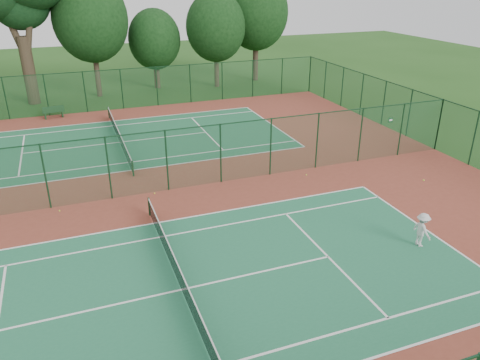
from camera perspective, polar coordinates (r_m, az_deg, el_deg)
ground at (r=26.10m, az=-11.96°, el=-1.69°), size 120.00×120.00×0.00m
red_pad at (r=26.09m, az=-11.96°, el=-1.68°), size 40.00×36.00×0.01m
court_near at (r=18.44m, az=-7.16°, el=-13.14°), size 23.77×10.97×0.01m
court_far at (r=34.40m, az=-14.48°, el=4.47°), size 23.77×10.97×0.01m
fence_north at (r=42.57m, az=-16.29°, el=10.44°), size 40.00×0.09×3.50m
fence_east at (r=34.15m, az=23.09°, el=6.24°), size 0.09×36.00×3.50m
fence_divider at (r=25.40m, az=-12.30°, el=1.89°), size 40.00×0.09×3.50m
tennis_net_near at (r=18.13m, az=-7.25°, el=-11.81°), size 0.10×12.90×0.97m
tennis_net_far at (r=34.23m, az=-14.57°, el=5.31°), size 0.10×12.90×0.97m
player_near at (r=22.00m, az=21.30°, el=-5.68°), size 0.60×1.02×1.57m
bench at (r=41.82m, az=-21.78°, el=7.73°), size 1.74×0.73×1.04m
stray_ball_a at (r=25.94m, az=-10.37°, el=-1.60°), size 0.07×0.07×0.07m
stray_ball_b at (r=28.10m, az=8.09°, el=0.63°), size 0.07×0.07×0.07m
stray_ball_c at (r=25.39m, az=-21.14°, el=-3.52°), size 0.07×0.07×0.07m
evergreen_row at (r=49.07m, az=-16.19°, el=10.05°), size 39.00×5.00×12.00m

